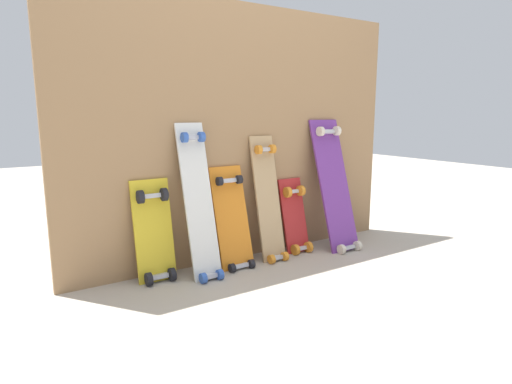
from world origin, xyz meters
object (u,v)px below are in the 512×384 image
object	(u,v)px
skateboard_yellow	(155,236)
skateboard_natural	(269,204)
skateboard_orange	(233,223)
skateboard_purple	(335,190)
skateboard_white	(200,207)
skateboard_red	(295,220)

from	to	relation	value
skateboard_yellow	skateboard_natural	world-z (taller)	skateboard_natural
skateboard_orange	skateboard_natural	xyz separation A→B (m)	(0.26, 0.00, 0.09)
skateboard_natural	skateboard_purple	xyz separation A→B (m)	(0.51, -0.05, 0.05)
skateboard_yellow	skateboard_white	world-z (taller)	skateboard_white
skateboard_natural	skateboard_red	world-z (taller)	skateboard_natural
skateboard_red	skateboard_purple	size ratio (longest dim) A/B	0.58
skateboard_white	skateboard_orange	world-z (taller)	skateboard_white
skateboard_orange	skateboard_purple	distance (m)	0.79
skateboard_natural	skateboard_purple	bearing A→B (deg)	-5.81
skateboard_orange	skateboard_red	size ratio (longest dim) A/B	1.23
skateboard_white	skateboard_red	distance (m)	0.74
skateboard_natural	skateboard_purple	distance (m)	0.52
skateboard_white	skateboard_orange	bearing A→B (deg)	6.87
skateboard_yellow	skateboard_orange	xyz separation A→B (m)	(0.47, -0.04, 0.01)
skateboard_white	skateboard_natural	distance (m)	0.49
skateboard_orange	skateboard_red	bearing A→B (deg)	2.18
skateboard_yellow	skateboard_orange	size ratio (longest dim) A/B	0.92
skateboard_yellow	skateboard_orange	world-z (taller)	skateboard_orange
skateboard_red	skateboard_purple	distance (m)	0.35
skateboard_yellow	skateboard_orange	bearing A→B (deg)	-4.46
skateboard_purple	skateboard_yellow	bearing A→B (deg)	175.92
skateboard_red	skateboard_orange	bearing A→B (deg)	-177.82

